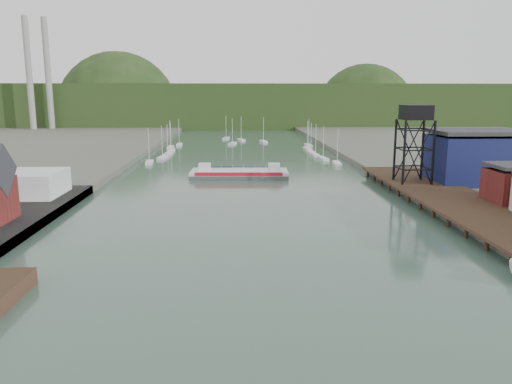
{
  "coord_description": "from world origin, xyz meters",
  "views": [
    {
      "loc": [
        -2.22,
        -43.85,
        20.45
      ],
      "look_at": [
        1.33,
        39.15,
        4.0
      ],
      "focal_mm": 35.0,
      "sensor_mm": 36.0,
      "label": 1
    }
  ],
  "objects": [
    {
      "name": "chain_ferry",
      "position": [
        -1.13,
        78.53,
        0.99
      ],
      "size": [
        24.28,
        10.68,
        3.44
      ],
      "rotation": [
        0.0,
        0.0,
        -0.04
      ],
      "color": "#49494B",
      "rests_on": "ground"
    },
    {
      "name": "blue_shed",
      "position": [
        50.0,
        60.0,
        7.06
      ],
      "size": [
        20.5,
        14.5,
        11.3
      ],
      "color": "#0D173B",
      "rests_on": "east_land"
    },
    {
      "name": "distant_hills",
      "position": [
        -3.98,
        301.35,
        10.38
      ],
      "size": [
        500.0,
        120.0,
        80.0
      ],
      "color": "#1B3115",
      "rests_on": "ground"
    },
    {
      "name": "marina_sailboats",
      "position": [
        0.08,
        138.46,
        0.35
      ],
      "size": [
        57.71,
        92.65,
        0.9
      ],
      "color": "silver",
      "rests_on": "ground"
    },
    {
      "name": "smokestacks",
      "position": [
        -106.0,
        232.5,
        30.0
      ],
      "size": [
        11.2,
        8.2,
        60.0
      ],
      "color": "gray",
      "rests_on": "ground"
    },
    {
      "name": "ground",
      "position": [
        0.0,
        0.0,
        0.0
      ],
      "size": [
        600.0,
        600.0,
        0.0
      ],
      "primitive_type": "plane",
      "color": "#2C4439",
      "rests_on": "ground"
    },
    {
      "name": "lift_tower",
      "position": [
        35.0,
        58.0,
        15.65
      ],
      "size": [
        6.5,
        6.5,
        16.0
      ],
      "color": "black",
      "rests_on": "east_pier"
    },
    {
      "name": "white_shed",
      "position": [
        -44.0,
        50.0,
        3.85
      ],
      "size": [
        18.0,
        12.0,
        4.5
      ],
      "primitive_type": "cube",
      "color": "silver",
      "rests_on": "west_quay"
    },
    {
      "name": "east_pier",
      "position": [
        37.0,
        45.0,
        1.9
      ],
      "size": [
        14.0,
        70.0,
        2.45
      ],
      "color": "black",
      "rests_on": "ground"
    }
  ]
}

